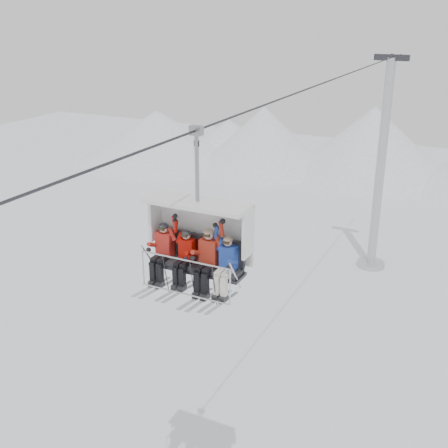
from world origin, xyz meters
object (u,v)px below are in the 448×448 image
at_px(lift_tower_right, 379,182).
at_px(skier_center_right, 207,258).
at_px(skier_far_left, 163,250).
at_px(skier_far_right, 226,264).
at_px(skier_center_left, 185,256).
at_px(chairlift_carrier, 201,233).

relative_size(lift_tower_right, skier_center_right, 7.65).
distance_m(skier_far_left, skier_far_right, 1.79).
height_order(lift_tower_right, skier_center_left, lift_tower_right).
relative_size(lift_tower_right, chairlift_carrier, 3.38).
xyz_separation_m(skier_far_left, skier_center_left, (0.65, -0.01, -0.04)).
xyz_separation_m(lift_tower_right, chairlift_carrier, (0.00, -23.30, 4.95)).
xyz_separation_m(lift_tower_right, skier_center_right, (0.34, -23.60, 4.47)).
distance_m(skier_center_right, skier_far_right, 0.52).
distance_m(lift_tower_right, skier_center_right, 24.02).
bearing_deg(skier_far_right, skier_far_left, 179.83).
xyz_separation_m(lift_tower_right, skier_center_left, (-0.28, -23.62, 4.40)).
bearing_deg(skier_far_left, lift_tower_right, 87.75).
bearing_deg(lift_tower_right, skier_center_right, -89.17).
xyz_separation_m(chairlift_carrier, skier_center_left, (-0.28, -0.32, -0.54)).
distance_m(chairlift_carrier, skier_center_left, 0.69).
bearing_deg(skier_far_left, skier_far_right, -0.17).
distance_m(lift_tower_right, skier_center_left, 24.03).
bearing_deg(skier_center_left, chairlift_carrier, 49.34).
xyz_separation_m(lift_tower_right, skier_far_right, (0.86, -23.61, 4.42)).
height_order(skier_center_left, skier_far_right, skier_far_right).
bearing_deg(chairlift_carrier, skier_center_right, -41.61).
relative_size(skier_far_left, skier_center_left, 1.00).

